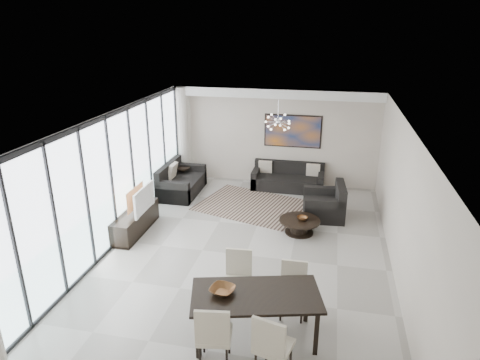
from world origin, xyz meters
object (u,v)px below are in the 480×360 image
(coffee_table, at_px, (299,225))
(television, at_px, (140,199))
(tv_console, at_px, (135,221))
(dining_table, at_px, (256,299))
(sofa_main, at_px, (288,180))

(coffee_table, bearing_deg, television, -168.62)
(tv_console, height_order, dining_table, dining_table)
(sofa_main, xyz_separation_m, tv_console, (-3.22, -3.55, 0.01))
(sofa_main, relative_size, tv_console, 1.21)
(sofa_main, distance_m, television, 4.69)
(coffee_table, xyz_separation_m, dining_table, (-0.37, -3.73, 0.54))
(coffee_table, relative_size, television, 0.94)
(sofa_main, relative_size, dining_table, 0.98)
(sofa_main, relative_size, television, 2.05)
(coffee_table, height_order, tv_console, tv_console)
(dining_table, bearing_deg, sofa_main, 91.78)
(tv_console, height_order, television, television)
(coffee_table, height_order, dining_table, dining_table)
(television, relative_size, dining_table, 0.48)
(tv_console, relative_size, television, 1.69)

